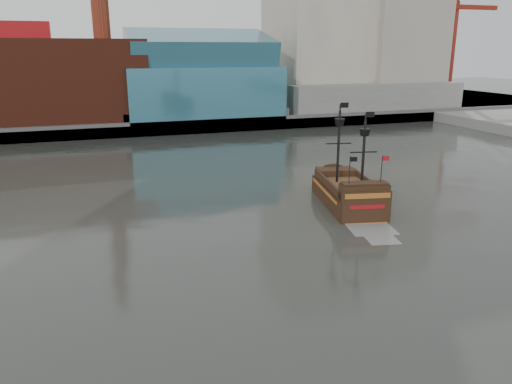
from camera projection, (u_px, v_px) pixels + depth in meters
name	position (u px, v px, depth m)	size (l,w,h in m)	color
ground	(290.00, 279.00, 34.53)	(400.00, 400.00, 0.00)	#282A25
promenade_far	(140.00, 112.00, 117.88)	(220.00, 60.00, 2.00)	slate
seawall	(158.00, 129.00, 90.98)	(220.00, 1.00, 2.60)	#4C4C49
skyline	(162.00, 4.00, 106.22)	(149.00, 45.00, 62.00)	#7A6149
crane_a	(451.00, 33.00, 128.27)	(22.50, 4.00, 32.25)	slate
crane_b	(453.00, 48.00, 141.33)	(19.10, 4.00, 26.25)	slate
pirate_ship	(348.00, 196.00, 50.51)	(7.22, 15.19, 10.93)	black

